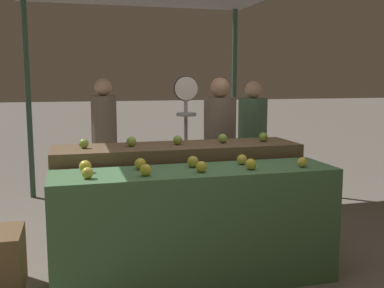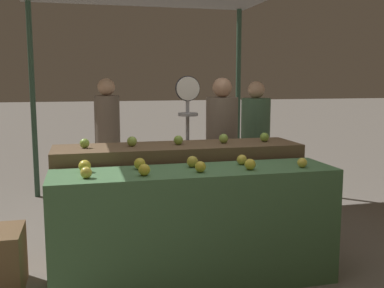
# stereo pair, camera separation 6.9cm
# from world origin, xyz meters

# --- Properties ---
(ground_plane) EXTENTS (60.00, 60.00, 0.00)m
(ground_plane) POSITION_xyz_m (0.00, 0.00, 0.00)
(ground_plane) COLOR gray
(display_counter_front) EXTENTS (2.14, 0.55, 0.89)m
(display_counter_front) POSITION_xyz_m (0.00, 0.00, 0.45)
(display_counter_front) COLOR #4C7A4C
(display_counter_front) RESTS_ON ground_plane
(display_counter_back) EXTENTS (2.14, 0.55, 1.00)m
(display_counter_back) POSITION_xyz_m (0.00, 0.60, 0.50)
(display_counter_back) COLOR brown
(display_counter_back) RESTS_ON ground_plane
(apple_front_0) EXTENTS (0.08, 0.08, 0.08)m
(apple_front_0) POSITION_xyz_m (-0.80, -0.11, 0.93)
(apple_front_0) COLOR gold
(apple_front_0) RESTS_ON display_counter_front
(apple_front_1) EXTENTS (0.08, 0.08, 0.08)m
(apple_front_1) POSITION_xyz_m (-0.40, -0.12, 0.94)
(apple_front_1) COLOR gold
(apple_front_1) RESTS_ON display_counter_front
(apple_front_2) EXTENTS (0.08, 0.08, 0.08)m
(apple_front_2) POSITION_xyz_m (0.01, -0.10, 0.93)
(apple_front_2) COLOR gold
(apple_front_2) RESTS_ON display_counter_front
(apple_front_3) EXTENTS (0.08, 0.08, 0.08)m
(apple_front_3) POSITION_xyz_m (0.39, -0.11, 0.94)
(apple_front_3) COLOR gold
(apple_front_3) RESTS_ON display_counter_front
(apple_front_4) EXTENTS (0.08, 0.08, 0.08)m
(apple_front_4) POSITION_xyz_m (0.81, -0.12, 0.93)
(apple_front_4) COLOR yellow
(apple_front_4) RESTS_ON display_counter_front
(apple_front_5) EXTENTS (0.09, 0.09, 0.09)m
(apple_front_5) POSITION_xyz_m (-0.80, 0.11, 0.94)
(apple_front_5) COLOR gold
(apple_front_5) RESTS_ON display_counter_front
(apple_front_6) EXTENTS (0.09, 0.09, 0.09)m
(apple_front_6) POSITION_xyz_m (-0.40, 0.11, 0.94)
(apple_front_6) COLOR gold
(apple_front_6) RESTS_ON display_counter_front
(apple_front_7) EXTENTS (0.09, 0.09, 0.09)m
(apple_front_7) POSITION_xyz_m (-0.00, 0.10, 0.94)
(apple_front_7) COLOR gold
(apple_front_7) RESTS_ON display_counter_front
(apple_front_8) EXTENTS (0.08, 0.08, 0.08)m
(apple_front_8) POSITION_xyz_m (0.40, 0.10, 0.93)
(apple_front_8) COLOR yellow
(apple_front_8) RESTS_ON display_counter_front
(apple_back_0) EXTENTS (0.08, 0.08, 0.08)m
(apple_back_0) POSITION_xyz_m (-0.80, 0.60, 1.04)
(apple_back_0) COLOR #84AD3D
(apple_back_0) RESTS_ON display_counter_back
(apple_back_1) EXTENTS (0.08, 0.08, 0.08)m
(apple_back_1) POSITION_xyz_m (-0.40, 0.61, 1.04)
(apple_back_1) COLOR #8EB247
(apple_back_1) RESTS_ON display_counter_back
(apple_back_2) EXTENTS (0.08, 0.08, 0.08)m
(apple_back_2) POSITION_xyz_m (0.00, 0.60, 1.04)
(apple_back_2) COLOR #84AD3D
(apple_back_2) RESTS_ON display_counter_back
(apple_back_3) EXTENTS (0.08, 0.08, 0.08)m
(apple_back_3) POSITION_xyz_m (0.41, 0.60, 1.04)
(apple_back_3) COLOR #8EB247
(apple_back_3) RESTS_ON display_counter_back
(apple_back_4) EXTENTS (0.08, 0.08, 0.08)m
(apple_back_4) POSITION_xyz_m (0.80, 0.60, 1.04)
(apple_back_4) COLOR #84AD3D
(apple_back_4) RESTS_ON display_counter_back
(produce_scale) EXTENTS (0.25, 0.20, 1.60)m
(produce_scale) POSITION_xyz_m (0.22, 1.18, 1.15)
(produce_scale) COLOR #99999E
(produce_scale) RESTS_ON ground_plane
(person_vendor_at_scale) EXTENTS (0.47, 0.47, 1.58)m
(person_vendor_at_scale) POSITION_xyz_m (0.64, 1.37, 0.91)
(person_vendor_at_scale) COLOR #2D2D38
(person_vendor_at_scale) RESTS_ON ground_plane
(person_customer_left) EXTENTS (0.37, 0.37, 1.58)m
(person_customer_left) POSITION_xyz_m (-0.51, 2.27, 0.92)
(person_customer_left) COLOR #2D2D38
(person_customer_left) RESTS_ON ground_plane
(person_customer_right) EXTENTS (0.43, 0.43, 1.54)m
(person_customer_right) POSITION_xyz_m (1.22, 1.86, 0.88)
(person_customer_right) COLOR #2D2D38
(person_customer_right) RESTS_ON ground_plane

